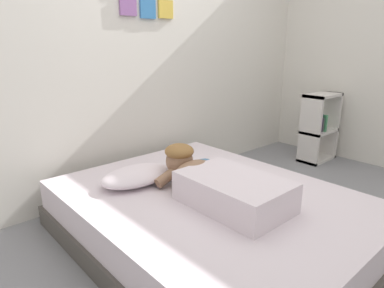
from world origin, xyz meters
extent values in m
plane|color=gray|center=(0.00, 0.00, 0.00)|extent=(12.24, 12.24, 0.00)
cube|color=silver|center=(0.00, 1.36, 1.25)|extent=(4.12, 0.10, 2.50)
cube|color=#8C5999|center=(-0.19, 1.30, 1.56)|extent=(0.15, 0.02, 0.15)
cube|color=#3372B2|center=(0.00, 1.30, 1.54)|extent=(0.15, 0.02, 0.15)
cube|color=gold|center=(0.19, 1.30, 1.55)|extent=(0.15, 0.02, 0.15)
cube|color=#4C4742|center=(-0.31, 0.21, 0.07)|extent=(1.54, 1.98, 0.14)
cube|color=silver|center=(-0.31, 0.21, 0.24)|extent=(1.49, 1.92, 0.20)
ellipsoid|color=silver|center=(-0.57, 0.69, 0.40)|extent=(0.52, 0.32, 0.11)
cube|color=silver|center=(-0.33, 0.02, 0.43)|extent=(0.42, 0.64, 0.18)
ellipsoid|color=#8C664C|center=(-0.33, 0.36, 0.45)|extent=(0.32, 0.20, 0.16)
sphere|color=#8C664C|center=(-0.33, 0.52, 0.49)|extent=(0.19, 0.19, 0.19)
ellipsoid|color=olive|center=(-0.33, 0.52, 0.56)|extent=(0.20, 0.20, 0.10)
cylinder|color=#8C664C|center=(-0.43, 0.50, 0.42)|extent=(0.23, 0.07, 0.14)
cylinder|color=#8C664C|center=(-0.23, 0.50, 0.42)|extent=(0.23, 0.07, 0.14)
cylinder|color=teal|center=(-0.04, 0.56, 0.38)|extent=(0.09, 0.09, 0.07)
torus|color=teal|center=(0.02, 0.56, 0.38)|extent=(0.05, 0.01, 0.05)
cube|color=black|center=(-0.39, -0.22, 0.34)|extent=(0.07, 0.14, 0.01)
cube|color=silver|center=(1.55, 0.59, 0.38)|extent=(0.03, 0.24, 0.75)
cube|color=silver|center=(1.97, 0.59, 0.38)|extent=(0.03, 0.24, 0.75)
cube|color=silver|center=(1.76, 0.59, 0.01)|extent=(0.45, 0.24, 0.03)
cube|color=silver|center=(1.76, 0.59, 0.34)|extent=(0.45, 0.24, 0.03)
cube|color=silver|center=(1.76, 0.59, 0.73)|extent=(0.45, 0.24, 0.03)
cube|color=#3866A5|center=(1.57, 0.59, 0.43)|extent=(0.02, 0.15, 0.15)
cube|color=#724C8C|center=(1.61, 0.59, 0.43)|extent=(0.02, 0.15, 0.15)
cube|color=#724C8C|center=(1.64, 0.59, 0.45)|extent=(0.03, 0.15, 0.20)
cube|color=#4C4C51|center=(1.68, 0.59, 0.43)|extent=(0.02, 0.16, 0.15)
cube|color=#3F8C59|center=(1.71, 0.59, 0.44)|extent=(0.03, 0.20, 0.18)
camera|label=1|loc=(-1.73, -1.18, 1.26)|focal=31.66mm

